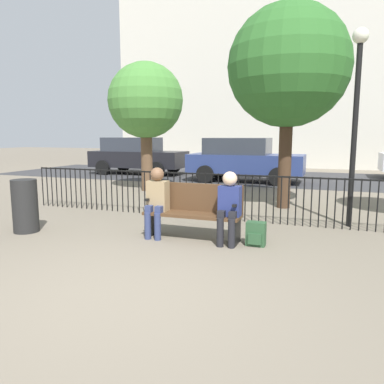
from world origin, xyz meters
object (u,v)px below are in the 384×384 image
(seated_person_1, at_px, (229,203))
(tree_0, at_px, (146,102))
(park_bench, at_px, (194,210))
(tree_1, at_px, (288,67))
(seated_person_0, at_px, (157,198))
(parked_car_0, at_px, (243,159))
(backpack, at_px, (256,234))
(parked_car_2, at_px, (137,155))
(trash_bin, at_px, (25,206))
(lamp_post, at_px, (357,98))

(seated_person_1, bearing_deg, tree_0, 128.87)
(park_bench, relative_size, tree_1, 0.35)
(seated_person_0, distance_m, parked_car_0, 8.13)
(tree_0, relative_size, parked_car_0, 0.93)
(seated_person_0, relative_size, backpack, 3.13)
(tree_0, xyz_separation_m, parked_car_2, (-2.75, 4.40, -1.89))
(tree_0, height_order, parked_car_0, tree_0)
(parked_car_2, xyz_separation_m, trash_bin, (3.04, -9.73, -0.37))
(backpack, distance_m, tree_0, 6.92)
(seated_person_1, height_order, parked_car_2, parked_car_2)
(park_bench, bearing_deg, lamp_post, 36.41)
(tree_0, height_order, trash_bin, tree_0)
(park_bench, relative_size, tree_0, 0.41)
(seated_person_1, relative_size, parked_car_0, 0.28)
(seated_person_0, bearing_deg, tree_0, 118.73)
(parked_car_2, relative_size, trash_bin, 4.45)
(tree_1, relative_size, trash_bin, 4.93)
(park_bench, xyz_separation_m, seated_person_0, (-0.61, -0.13, 0.18))
(tree_1, relative_size, parked_car_0, 1.11)
(seated_person_0, height_order, tree_0, tree_0)
(lamp_post, xyz_separation_m, parked_car_0, (-3.42, 6.16, -1.54))
(parked_car_0, height_order, parked_car_2, same)
(park_bench, bearing_deg, backpack, -3.00)
(seated_person_0, relative_size, parked_car_2, 0.28)
(parked_car_2, distance_m, trash_bin, 10.20)
(backpack, bearing_deg, seated_person_0, -177.50)
(seated_person_0, bearing_deg, lamp_post, 32.34)
(tree_1, height_order, parked_car_2, tree_1)
(park_bench, xyz_separation_m, tree_1, (1.09, 3.29, 2.76))
(tree_0, bearing_deg, seated_person_1, -51.13)
(parked_car_0, bearing_deg, park_bench, -83.35)
(tree_0, bearing_deg, backpack, -47.79)
(parked_car_0, bearing_deg, trash_bin, -103.29)
(park_bench, height_order, tree_1, tree_1)
(parked_car_2, bearing_deg, backpack, -52.35)
(tree_1, bearing_deg, backpack, -90.57)
(parked_car_2, bearing_deg, parked_car_0, -12.33)
(seated_person_0, xyz_separation_m, backpack, (1.67, 0.07, -0.49))
(tree_1, xyz_separation_m, lamp_post, (1.39, -1.46, -0.86))
(tree_0, bearing_deg, lamp_post, -26.59)
(parked_car_0, bearing_deg, seated_person_0, -87.75)
(seated_person_0, height_order, lamp_post, lamp_post)
(trash_bin, bearing_deg, lamp_post, 24.24)
(park_bench, height_order, seated_person_0, seated_person_0)
(seated_person_0, bearing_deg, backpack, 2.50)
(tree_0, distance_m, tree_1, 4.61)
(backpack, xyz_separation_m, lamp_post, (1.43, 1.89, 2.20))
(seated_person_1, bearing_deg, tree_1, 82.45)
(seated_person_1, relative_size, trash_bin, 1.23)
(lamp_post, height_order, trash_bin, lamp_post)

